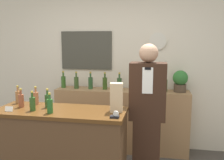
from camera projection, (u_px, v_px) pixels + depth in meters
back_wall at (112, 64)px, 4.07m from camera, size 5.20×0.09×2.70m
back_shelf at (121, 120)px, 3.94m from camera, size 2.07×0.36×0.97m
display_counter at (62, 151)px, 2.84m from camera, size 1.46×0.55×0.98m
shopkeeper at (147, 114)px, 3.02m from camera, size 0.43×0.27×1.70m
potted_plant at (180, 81)px, 3.69m from camera, size 0.22×0.22×0.32m
paper_bag at (116, 97)px, 2.67m from camera, size 0.14×0.11×0.31m
tape_dispenser at (115, 116)px, 2.47m from camera, size 0.09×0.06×0.07m
price_card_left at (9, 109)px, 2.69m from camera, size 0.09×0.02×0.06m
counter_bottle_0 at (18, 97)px, 3.03m from camera, size 0.06×0.06×0.22m
counter_bottle_1 at (21, 100)px, 2.85m from camera, size 0.06×0.06×0.22m
counter_bottle_2 at (36, 98)px, 2.97m from camera, size 0.06×0.06×0.22m
counter_bottle_3 at (32, 103)px, 2.71m from camera, size 0.06×0.06×0.22m
counter_bottle_4 at (48, 100)px, 2.84m from camera, size 0.06×0.06×0.22m
counter_bottle_5 at (50, 106)px, 2.62m from camera, size 0.06×0.06×0.22m
shelf_bottle_0 at (63, 81)px, 4.03m from camera, size 0.07×0.07×0.27m
shelf_bottle_1 at (76, 82)px, 3.96m from camera, size 0.07×0.07×0.27m
shelf_bottle_2 at (91, 82)px, 3.93m from camera, size 0.07×0.07×0.27m
shelf_bottle_3 at (105, 83)px, 3.90m from camera, size 0.07×0.07×0.27m
shelf_bottle_4 at (119, 83)px, 3.85m from camera, size 0.07×0.07×0.27m
shelf_bottle_5 at (134, 84)px, 3.82m from camera, size 0.07×0.07×0.27m
shelf_bottle_6 at (149, 84)px, 3.77m from camera, size 0.07×0.07×0.27m
shelf_bottle_7 at (165, 85)px, 3.72m from camera, size 0.07×0.07×0.27m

